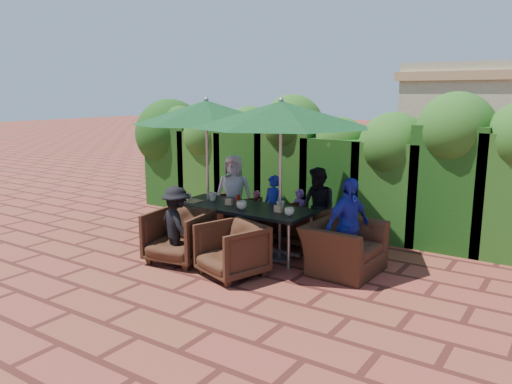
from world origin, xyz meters
The scene contains 30 objects.
ground centered at (0.00, 0.00, 0.00)m, with size 80.00×80.00×0.00m, color maroon.
dining_table centered at (-0.21, 0.21, 0.67)m, with size 2.31×0.90×0.75m.
umbrella_left centered at (-0.97, 0.27, 2.21)m, with size 2.40×2.40×2.46m.
umbrella_right centered at (0.46, 0.26, 2.21)m, with size 2.71×2.71×2.46m.
chair_far_left centered at (-1.07, 1.07, 0.38)m, with size 0.73×0.68×0.75m, color black.
chair_far_mid centered at (-0.15, 1.16, 0.37)m, with size 0.73×0.68×0.75m, color black.
chair_far_right centered at (0.59, 1.06, 0.40)m, with size 0.77×0.72×0.79m, color black.
chair_near_left centered at (-0.73, -0.73, 0.43)m, with size 0.84×0.79×0.87m, color black.
chair_near_right centered at (0.30, -0.78, 0.41)m, with size 0.80×0.75×0.82m, color black.
chair_end_right centered at (1.53, 0.24, 0.47)m, with size 1.08×0.71×0.95m, color black.
adult_far_left centered at (-1.09, 1.17, 0.71)m, with size 0.70×0.42×1.42m, color silver.
adult_far_mid centered at (-0.16, 1.07, 0.57)m, with size 0.41×0.33×1.13m, color #1C269C.
adult_far_right centered at (0.68, 1.11, 0.67)m, with size 0.64×0.39×1.33m, color black.
adult_near_left centered at (-0.68, -0.82, 0.59)m, with size 0.76×0.35×1.18m, color black.
adult_end_right centered at (1.59, 0.24, 0.69)m, with size 0.81×0.40×1.38m, color #1C269C.
child_left centered at (-0.66, 1.27, 0.39)m, with size 0.28×0.23×0.78m, color #CD4870.
child_right centered at (0.25, 1.25, 0.45)m, with size 0.33×0.27×0.91m, color #9C52B3.
pedestrian_a centered at (1.65, 4.07, 0.77)m, with size 1.43×0.51×1.54m, color #248546.
pedestrian_b centered at (2.61, 4.55, 0.85)m, with size 0.82×0.50×1.70m, color #CD4870.
cup_a centered at (-1.21, 0.00, 0.82)m, with size 0.17×0.17×0.13m, color beige.
cup_b centered at (-0.87, 0.28, 0.82)m, with size 0.14×0.14×0.14m, color beige.
cup_c centered at (-0.10, 0.03, 0.81)m, with size 0.16×0.16×0.13m, color beige.
cup_d centered at (0.41, 0.36, 0.81)m, with size 0.13×0.13×0.13m, color beige.
cup_e centered at (0.72, 0.09, 0.81)m, with size 0.15×0.15×0.12m, color beige.
ketchup_bottle centered at (-0.31, 0.22, 0.83)m, with size 0.04×0.04×0.17m, color #B20C0A.
sauce_bottle centered at (-0.31, 0.24, 0.83)m, with size 0.04×0.04×0.17m, color #4C230C.
serving_tray centered at (-1.13, 0.04, 0.76)m, with size 0.35×0.25×0.02m, color #AB8252.
number_block_left centered at (-0.44, 0.16, 0.80)m, with size 0.12×0.06×0.10m, color tan.
number_block_right centered at (0.48, 0.18, 0.80)m, with size 0.12×0.06×0.10m, color tan.
hedge_wall centered at (-0.04, 2.32, 1.35)m, with size 9.10×1.60×2.55m.
Camera 1 is at (4.28, -6.13, 2.52)m, focal length 35.00 mm.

